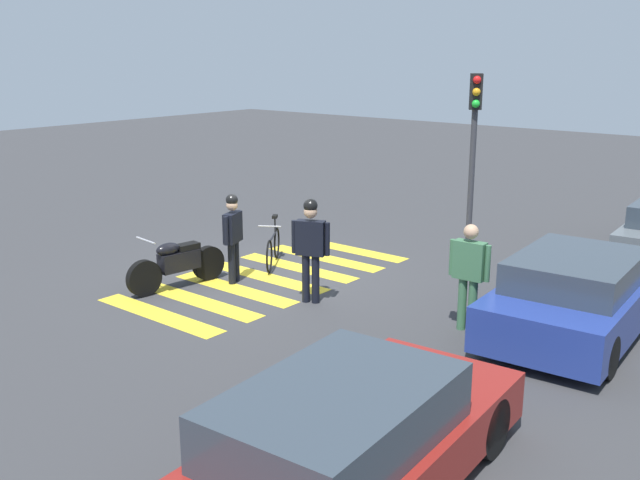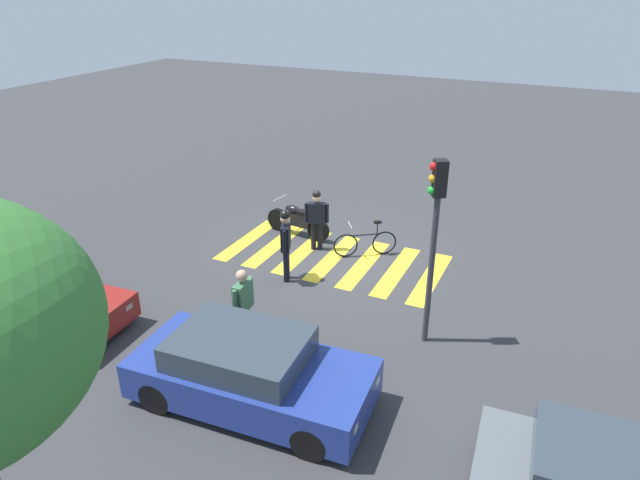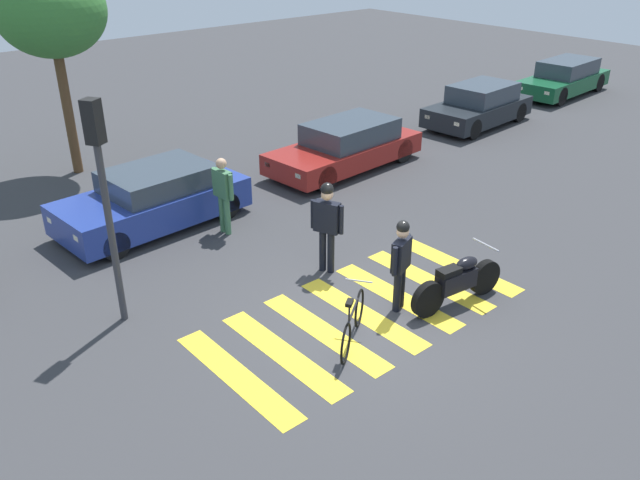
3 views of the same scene
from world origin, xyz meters
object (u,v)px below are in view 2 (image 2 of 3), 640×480
object	(u,v)px
police_motorcycle	(298,221)
traffic_light_pole	(434,224)
officer_by_motorcycle	(286,240)
car_blue_hatchback	(249,371)
car_maroon_wagon	(21,296)
leaning_bicycle	(365,243)
pedestrian_bystander	(243,303)
officer_on_foot	(317,216)

from	to	relation	value
police_motorcycle	traffic_light_pole	size ratio (longest dim) A/B	0.53
officer_by_motorcycle	car_blue_hatchback	world-z (taller)	officer_by_motorcycle
car_maroon_wagon	traffic_light_pole	bearing A→B (deg)	-159.59
leaning_bicycle	car_maroon_wagon	world-z (taller)	car_maroon_wagon
pedestrian_bystander	car_blue_hatchback	world-z (taller)	pedestrian_bystander
car_maroon_wagon	officer_on_foot	bearing A→B (deg)	-125.51
leaning_bicycle	car_maroon_wagon	distance (m)	8.37
leaning_bicycle	police_motorcycle	bearing A→B (deg)	-9.37
officer_on_foot	car_maroon_wagon	bearing A→B (deg)	54.49
police_motorcycle	leaning_bicycle	xyz separation A→B (m)	(-2.25, 0.37, -0.10)
officer_on_foot	police_motorcycle	bearing A→B (deg)	-33.72
leaning_bicycle	officer_on_foot	size ratio (longest dim) A/B	0.84
leaning_bicycle	car_blue_hatchback	distance (m)	6.31
officer_by_motorcycle	leaning_bicycle	bearing A→B (deg)	-121.43
officer_on_foot	officer_by_motorcycle	xyz separation A→B (m)	(-0.07, 1.88, 0.11)
officer_by_motorcycle	officer_on_foot	bearing A→B (deg)	-87.96
officer_by_motorcycle	car_blue_hatchback	xyz separation A→B (m)	(-1.53, 4.19, -0.47)
officer_on_foot	car_blue_hatchback	bearing A→B (deg)	104.74
pedestrian_bystander	car_maroon_wagon	world-z (taller)	pedestrian_bystander
police_motorcycle	traffic_light_pole	xyz separation A→B (m)	(-4.79, 3.53, 2.18)
police_motorcycle	officer_on_foot	xyz separation A→B (m)	(-0.89, 0.60, 0.53)
leaning_bicycle	pedestrian_bystander	bearing A→B (deg)	81.47
pedestrian_bystander	leaning_bicycle	bearing A→B (deg)	-98.53
car_blue_hatchback	car_maroon_wagon	xyz separation A→B (m)	(5.86, -0.10, -0.01)
leaning_bicycle	car_blue_hatchback	size ratio (longest dim) A/B	0.33
leaning_bicycle	traffic_light_pole	distance (m)	4.66
police_motorcycle	car_blue_hatchback	size ratio (longest dim) A/B	0.48
police_motorcycle	traffic_light_pole	distance (m)	6.34
leaning_bicycle	officer_on_foot	bearing A→B (deg)	9.43
leaning_bicycle	officer_on_foot	distance (m)	1.51
car_maroon_wagon	officer_by_motorcycle	bearing A→B (deg)	-136.62
officer_on_foot	leaning_bicycle	bearing A→B (deg)	-170.57
car_maroon_wagon	traffic_light_pole	xyz separation A→B (m)	(-8.16, -3.04, 2.02)
police_motorcycle	car_maroon_wagon	size ratio (longest dim) A/B	0.44
police_motorcycle	officer_on_foot	size ratio (longest dim) A/B	1.20
officer_by_motorcycle	police_motorcycle	bearing A→B (deg)	-68.83
police_motorcycle	officer_on_foot	distance (m)	1.20
pedestrian_bystander	traffic_light_pole	distance (m)	4.06
police_motorcycle	officer_by_motorcycle	world-z (taller)	officer_by_motorcycle
officer_on_foot	traffic_light_pole	size ratio (longest dim) A/B	0.45
officer_on_foot	officer_by_motorcycle	distance (m)	1.89
officer_by_motorcycle	car_maroon_wagon	bearing A→B (deg)	43.38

